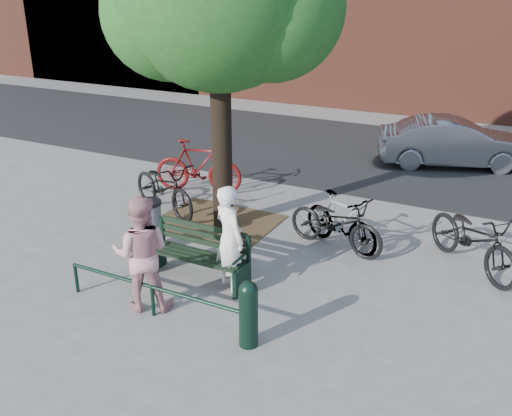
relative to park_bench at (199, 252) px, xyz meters
The scene contains 15 objects.
ground 0.49m from the park_bench, 90.00° to the right, with size 90.00×90.00×0.00m, color gray.
dirt_pit 2.39m from the park_bench, 115.24° to the left, with size 2.40×2.00×0.02m, color brown.
road 8.43m from the park_bench, 90.00° to the left, with size 40.00×7.00×0.01m, color black.
park_bench is the anchor object (origin of this frame).
guard_railing 1.28m from the park_bench, 90.00° to the right, with size 3.06×0.06×0.51m.
person_left 0.70m from the park_bench, ahead, with size 0.63×0.42×1.74m, color white.
person_right 1.23m from the park_bench, 103.22° to the right, with size 0.87×0.68×1.79m, color tan.
bollard 2.05m from the park_bench, 38.60° to the right, with size 0.26×0.26×0.98m.
litter_bin 1.49m from the park_bench, 159.57° to the left, with size 0.47×0.47×0.96m.
bicycle_a 3.09m from the park_bench, 136.67° to the left, with size 0.76×2.18×1.15m, color black.
bicycle_b 4.23m from the park_bench, 123.03° to the left, with size 0.59×2.08×1.25m, color #5B0D0D.
bicycle_c 2.65m from the park_bench, 53.04° to the left, with size 0.68×1.96×1.03m, color black.
bicycle_d 2.78m from the park_bench, 53.41° to the left, with size 0.49×1.74×1.04m, color gray.
bicycle_e 4.64m from the park_bench, 31.86° to the left, with size 0.76×2.19×1.15m, color black.
parked_car 8.78m from the park_bench, 72.71° to the left, with size 1.36×3.89×1.28m, color slate.
Camera 1 is at (4.71, -6.96, 4.63)m, focal length 40.00 mm.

